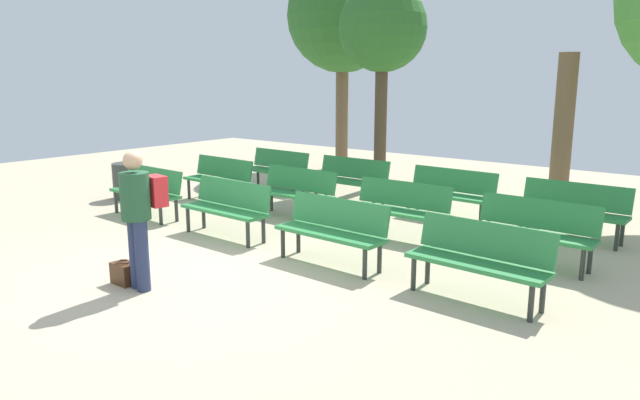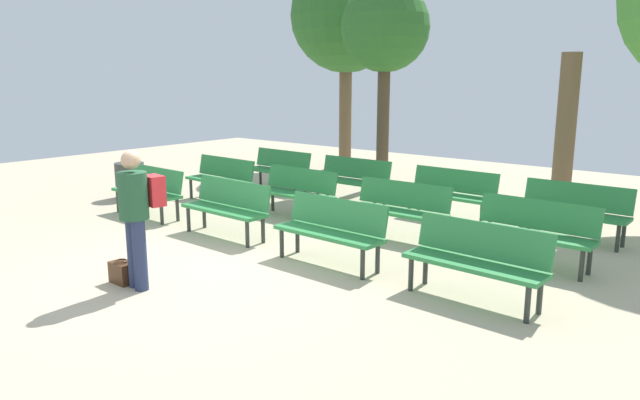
{
  "view_description": "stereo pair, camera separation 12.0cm",
  "coord_description": "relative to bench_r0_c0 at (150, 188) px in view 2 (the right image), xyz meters",
  "views": [
    {
      "loc": [
        5.69,
        -4.48,
        2.49
      ],
      "look_at": [
        0.0,
        2.65,
        0.55
      ],
      "focal_mm": 33.06,
      "sensor_mm": 36.0,
      "label": 1
    },
    {
      "loc": [
        5.79,
        -4.4,
        2.49
      ],
      "look_at": [
        0.0,
        2.65,
        0.55
      ],
      "focal_mm": 33.06,
      "sensor_mm": 36.0,
      "label": 2
    }
  ],
  "objects": [
    {
      "name": "bench_r0_c0",
      "position": [
        0.0,
        0.0,
        0.0
      ],
      "size": [
        1.62,
        0.54,
        0.87
      ],
      "rotation": [
        0.0,
        0.0,
        -0.03
      ],
      "color": "#2D8442",
      "rests_on": "ground_plane"
    },
    {
      "name": "visitor_with_backpack",
      "position": [
        3.04,
        -2.26,
        0.43
      ],
      "size": [
        0.39,
        0.56,
        1.65
      ],
      "rotation": [
        0.0,
        0.0,
        2.98
      ],
      "color": "navy",
      "rests_on": "ground_plane"
    },
    {
      "name": "bench_r0_c3",
      "position": [
        6.3,
        -0.1,
        0.0
      ],
      "size": [
        1.62,
        0.54,
        0.87
      ],
      "rotation": [
        0.0,
        0.0,
        -0.04
      ],
      "color": "#2D8442",
      "rests_on": "ground_plane"
    },
    {
      "name": "bench_r1_c3",
      "position": [
        6.34,
        1.54,
        0.0
      ],
      "size": [
        1.61,
        0.5,
        0.87
      ],
      "rotation": [
        0.0,
        0.0,
        -0.01
      ],
      "color": "#2D8442",
      "rests_on": "ground_plane"
    },
    {
      "name": "bench_r0_c1",
      "position": [
        2.11,
        -0.04,
        0.0
      ],
      "size": [
        1.61,
        0.52,
        0.87
      ],
      "rotation": [
        0.0,
        0.0,
        -0.02
      ],
      "color": "#2D8442",
      "rests_on": "ground_plane"
    },
    {
      "name": "bench_r1_c1",
      "position": [
        2.12,
        1.59,
        0.0
      ],
      "size": [
        1.61,
        0.53,
        0.87
      ],
      "rotation": [
        0.0,
        0.0,
        -0.03
      ],
      "color": "#2D8442",
      "rests_on": "ground_plane"
    },
    {
      "name": "trash_bin",
      "position": [
        -1.7,
        0.7,
        -0.14
      ],
      "size": [
        0.58,
        0.58,
        0.73
      ],
      "primitive_type": "cylinder",
      "color": "#383D38",
      "rests_on": "ground_plane"
    },
    {
      "name": "tree_0",
      "position": [
        1.68,
        4.97,
        2.94
      ],
      "size": [
        1.92,
        1.92,
        4.46
      ],
      "color": "#4C3A28",
      "rests_on": "ground_plane"
    },
    {
      "name": "bench_r2_c1",
      "position": [
        2.13,
        3.24,
        0.0
      ],
      "size": [
        1.6,
        0.49,
        0.87
      ],
      "rotation": [
        0.0,
        0.0,
        -0.0
      ],
      "color": "#2D8442",
      "rests_on": "ground_plane"
    },
    {
      "name": "bench_r1_c2",
      "position": [
        4.26,
        1.57,
        0.0
      ],
      "size": [
        1.61,
        0.5,
        0.87
      ],
      "rotation": [
        0.0,
        0.0,
        0.01
      ],
      "color": "#2D8442",
      "rests_on": "ground_plane"
    },
    {
      "name": "tree_1",
      "position": [
        -0.85,
        6.95,
        3.48
      ],
      "size": [
        2.96,
        2.96,
        5.5
      ],
      "color": "brown",
      "rests_on": "ground_plane"
    },
    {
      "name": "ground_plane",
      "position": [
        3.14,
        -1.66,
        -0.5
      ],
      "size": [
        24.0,
        24.0,
        0.0
      ],
      "primitive_type": "plane",
      "color": "#BCAD8E"
    },
    {
      "name": "bench_r2_c0",
      "position": [
        0.13,
        3.25,
        0.0
      ],
      "size": [
        1.62,
        0.55,
        0.87
      ],
      "rotation": [
        0.0,
        0.0,
        -0.04
      ],
      "color": "#2D8442",
      "rests_on": "ground_plane"
    },
    {
      "name": "bench_r2_c3",
      "position": [
        6.38,
        3.15,
        0.0
      ],
      "size": [
        1.6,
        0.49,
        0.87
      ],
      "rotation": [
        0.0,
        0.0,
        -0.01
      ],
      "color": "#2D8442",
      "rests_on": "ground_plane"
    },
    {
      "name": "bench_r0_c2",
      "position": [
        4.23,
        -0.1,
        0.0
      ],
      "size": [
        1.61,
        0.52,
        0.87
      ],
      "rotation": [
        0.0,
        0.0,
        -0.03
      ],
      "color": "#2D8442",
      "rests_on": "ground_plane"
    },
    {
      "name": "bench_r1_c0",
      "position": [
        0.05,
        1.65,
        0.0
      ],
      "size": [
        1.62,
        0.53,
        0.87
      ],
      "rotation": [
        0.0,
        0.0,
        -0.03
      ],
      "color": "#2D8442",
      "rests_on": "ground_plane"
    },
    {
      "name": "tree_3",
      "position": [
        5.5,
        5.35,
        0.95
      ],
      "size": [
        0.36,
        0.36,
        2.9
      ],
      "color": "brown",
      "rests_on": "ground_plane"
    },
    {
      "name": "bench_r2_c2",
      "position": [
        4.3,
        3.2,
        0.0
      ],
      "size": [
        1.61,
        0.52,
        0.87
      ],
      "rotation": [
        0.0,
        0.0,
        -0.02
      ],
      "color": "#2D8442",
      "rests_on": "ground_plane"
    },
    {
      "name": "handbag",
      "position": [
        2.72,
        -2.32,
        -0.37
      ],
      "size": [
        0.32,
        0.19,
        0.29
      ],
      "color": "#4C2D19",
      "rests_on": "ground_plane"
    }
  ]
}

